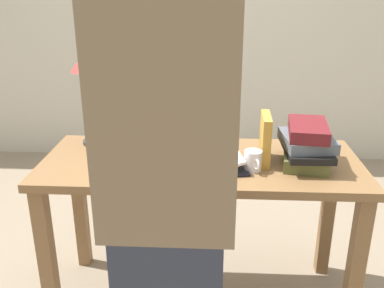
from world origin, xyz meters
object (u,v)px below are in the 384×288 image
coffee_mug (253,161)px  open_book (186,160)px  book_stack_tall (306,145)px  person_reader (168,215)px  reading_lamp (89,68)px  book_standing_upright (265,139)px

coffee_mug → open_book: bearing=169.6°
book_stack_tall → person_reader: (-0.51, -0.65, 0.03)m
open_book → coffee_mug: (0.28, -0.05, 0.02)m
reading_lamp → person_reader: person_reader is taller
book_standing_upright → person_reader: 0.75m
book_standing_upright → open_book: bearing=-170.7°
book_stack_tall → reading_lamp: 1.01m
book_standing_upright → reading_lamp: (-0.78, 0.18, 0.26)m
coffee_mug → person_reader: (-0.28, -0.57, 0.07)m
open_book → book_stack_tall: bearing=-7.9°
book_stack_tall → coffee_mug: bearing=-161.3°
book_stack_tall → reading_lamp: reading_lamp is taller
open_book → book_standing_upright: 0.35m
coffee_mug → person_reader: bearing=-116.2°
open_book → coffee_mug: coffee_mug is taller
person_reader → book_stack_tall: bearing=-127.9°
reading_lamp → book_standing_upright: bearing=-13.0°
open_book → person_reader: 0.63m
book_standing_upright → coffee_mug: size_ratio=2.08×
book_stack_tall → book_standing_upright: book_standing_upright is taller
coffee_mug → book_stack_tall: bearing=18.7°
book_stack_tall → person_reader: person_reader is taller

